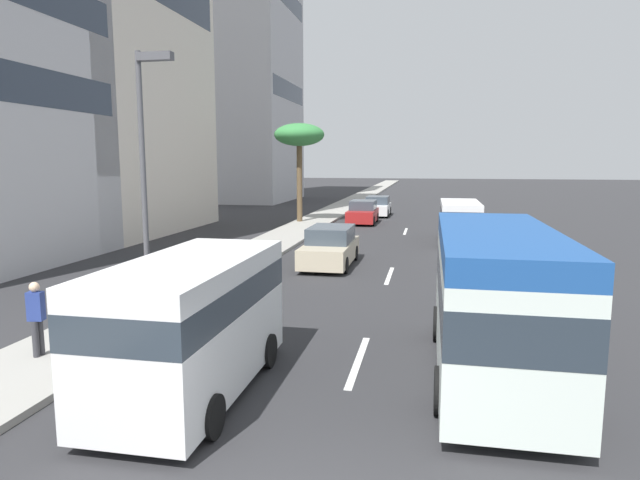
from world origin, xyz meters
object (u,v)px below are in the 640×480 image
van_lead (193,318)px  minibus_second (495,296)px  car_fourth (363,213)px  pedestrian_near_lamp (36,316)px  street_lamp (147,160)px  car_sixth (378,207)px  van_fifth (460,219)px  palm_tree (299,137)px  car_third (330,247)px

van_lead → minibus_second: bearing=110.1°
car_fourth → pedestrian_near_lamp: pedestrian_near_lamp is taller
van_lead → street_lamp: size_ratio=0.76×
car_sixth → pedestrian_near_lamp: (-33.58, 4.20, 0.31)m
van_fifth → street_lamp: street_lamp is taller
minibus_second → palm_tree: size_ratio=1.03×
palm_tree → street_lamp: size_ratio=0.98×
car_third → van_fifth: 9.50m
minibus_second → palm_tree: palm_tree is taller
palm_tree → street_lamp: 24.70m
car_sixth → palm_tree: 9.57m
minibus_second → pedestrian_near_lamp: (-1.22, 9.64, -0.61)m
van_lead → pedestrian_near_lamp: size_ratio=3.16×
car_fourth → street_lamp: (-25.39, 2.38, 3.62)m
van_lead → car_sixth: 34.43m
car_fourth → car_sixth: bearing=174.8°
van_fifth → car_fourth: bearing=37.5°
van_fifth → palm_tree: bearing=55.4°
palm_tree → van_lead: bearing=-170.6°
minibus_second → street_lamp: (1.41, 8.31, 2.72)m
palm_tree → pedestrian_near_lamp: bearing=-178.6°
minibus_second → car_sixth: bearing=9.5°
street_lamp → car_fourth: bearing=-5.3°
van_lead → car_sixth: (34.42, -0.19, -0.74)m
minibus_second → van_fifth: 18.75m
car_third → minibus_second: bearing=26.0°
van_fifth → pedestrian_near_lamp: bearing=153.7°
van_lead → car_fourth: bearing=-179.4°
car_third → van_lead: bearing=-0.9°
van_fifth → car_sixth: size_ratio=1.24×
van_lead → car_fourth: (28.85, 0.31, -0.72)m
car_third → car_sixth: bearing=-179.9°
pedestrian_near_lamp → car_fourth: bearing=-108.2°
car_third → pedestrian_near_lamp: pedestrian_near_lamp is taller
pedestrian_near_lamp → car_third: bearing=-119.5°
car_third → street_lamp: size_ratio=0.68×
car_third → pedestrian_near_lamp: size_ratio=2.84×
street_lamp → pedestrian_near_lamp: bearing=153.3°
van_lead → palm_tree: 28.78m
car_third → street_lamp: 10.76m
van_fifth → palm_tree: palm_tree is taller
van_fifth → palm_tree: (7.24, 10.51, 4.71)m
car_fourth → car_third: bearing=1.9°
palm_tree → minibus_second: bearing=-158.4°
van_fifth → pedestrian_near_lamp: (-19.96, 9.87, -0.22)m
car_fourth → palm_tree: 6.84m
pedestrian_near_lamp → street_lamp: bearing=-127.3°
car_third → van_fifth: size_ratio=0.89×
van_lead → van_fifth: (20.80, -5.86, -0.21)m
van_lead → car_fourth: van_lead is taller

